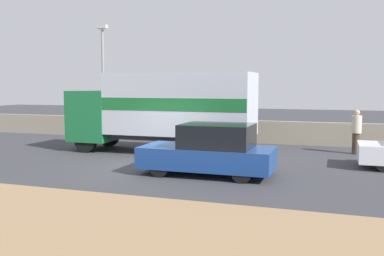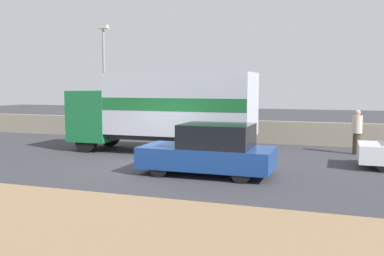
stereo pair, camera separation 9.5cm
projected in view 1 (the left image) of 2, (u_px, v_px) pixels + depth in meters
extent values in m
plane|color=#38383D|center=(150.00, 167.00, 15.19)|extent=(80.00, 80.00, 0.00)
cube|color=#937551|center=(27.00, 219.00, 9.18)|extent=(60.00, 4.85, 0.04)
cube|color=gray|center=(210.00, 130.00, 22.26)|extent=(60.00, 0.35, 1.13)
cylinder|color=gray|center=(103.00, 84.00, 23.25)|extent=(0.14, 0.14, 5.88)
cube|color=beige|center=(102.00, 27.00, 22.95)|extent=(0.56, 0.28, 0.20)
cube|color=#196B38|center=(97.00, 115.00, 19.25)|extent=(1.83, 2.40, 2.21)
cube|color=black|center=(80.00, 105.00, 19.50)|extent=(0.06, 2.04, 0.97)
cube|color=#2D2D33|center=(180.00, 137.00, 18.06)|extent=(6.15, 1.29, 0.25)
cube|color=silver|center=(180.00, 104.00, 17.92)|extent=(6.15, 2.34, 2.57)
cube|color=#19662D|center=(180.00, 103.00, 17.92)|extent=(6.12, 2.36, 0.51)
cylinder|color=black|center=(86.00, 141.00, 18.42)|extent=(0.97, 0.28, 0.97)
cylinder|color=black|center=(109.00, 136.00, 20.30)|extent=(0.97, 0.28, 0.97)
cylinder|color=black|center=(212.00, 147.00, 16.60)|extent=(0.97, 0.28, 0.97)
cylinder|color=black|center=(225.00, 141.00, 18.48)|extent=(0.97, 0.28, 0.97)
cylinder|color=black|center=(183.00, 146.00, 17.00)|extent=(0.97, 0.28, 0.97)
cylinder|color=black|center=(198.00, 140.00, 18.88)|extent=(0.97, 0.28, 0.97)
cube|color=navy|center=(207.00, 157.00, 13.77)|extent=(4.25, 1.89, 0.68)
cube|color=black|center=(217.00, 136.00, 13.59)|extent=(2.21, 1.74, 0.75)
cylinder|color=black|center=(159.00, 167.00, 13.43)|extent=(0.62, 0.20, 0.62)
cylinder|color=black|center=(178.00, 159.00, 14.99)|extent=(0.62, 0.20, 0.62)
cylinder|color=black|center=(242.00, 173.00, 12.59)|extent=(0.62, 0.20, 0.62)
cylinder|color=black|center=(252.00, 163.00, 14.15)|extent=(0.62, 0.20, 0.62)
cylinder|color=black|center=(380.00, 156.00, 15.63)|extent=(0.58, 0.20, 0.58)
cylinder|color=#473828|center=(356.00, 144.00, 17.97)|extent=(0.31, 0.31, 0.89)
cylinder|color=beige|center=(357.00, 124.00, 17.89)|extent=(0.41, 0.41, 0.74)
sphere|color=tan|center=(357.00, 113.00, 17.84)|extent=(0.24, 0.24, 0.24)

